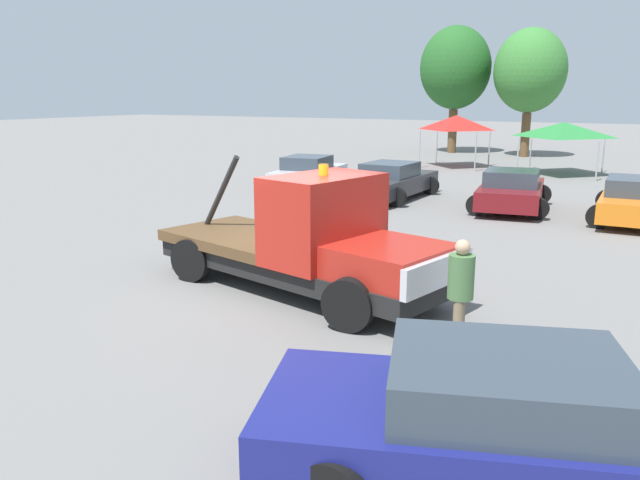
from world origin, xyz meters
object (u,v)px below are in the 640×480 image
at_px(foreground_car, 527,425).
at_px(parked_car_charcoal, 392,181).
at_px(parked_car_maroon, 511,190).
at_px(canopy_tent_green, 564,130).
at_px(tow_truck, 312,244).
at_px(person_near_truck, 461,288).
at_px(canopy_tent_red, 456,123).
at_px(tree_left, 530,71).
at_px(parked_car_silver, 309,173).
at_px(tree_center, 455,68).
at_px(parked_car_orange, 634,200).

xyz_separation_m(foreground_car, parked_car_charcoal, (-7.50, 15.50, -0.00)).
height_order(parked_car_maroon, canopy_tent_green, canopy_tent_green).
height_order(tow_truck, canopy_tent_green, tow_truck).
height_order(person_near_truck, canopy_tent_red, canopy_tent_red).
relative_size(parked_car_maroon, tree_left, 0.60).
bearing_deg(foreground_car, canopy_tent_green, 78.42).
bearing_deg(parked_car_silver, tow_truck, -158.27).
distance_m(parked_car_maroon, tree_center, 21.41).
bearing_deg(foreground_car, parked_car_charcoal, 97.65).
bearing_deg(canopy_tent_red, foreground_car, -72.57).
bearing_deg(foreground_car, canopy_tent_red, 89.24).
distance_m(person_near_truck, parked_car_orange, 12.21).
relative_size(tow_truck, canopy_tent_green, 1.90).
bearing_deg(tree_center, canopy_tent_green, -48.17).
height_order(parked_car_charcoal, tree_left, tree_left).
xyz_separation_m(canopy_tent_red, tree_center, (-2.49, 7.99, 3.05)).
xyz_separation_m(parked_car_silver, tree_left, (5.19, 17.84, 4.43)).
bearing_deg(canopy_tent_green, parked_car_silver, -130.82).
bearing_deg(parked_car_maroon, parked_car_silver, 76.21).
distance_m(parked_car_silver, canopy_tent_green, 12.86).
bearing_deg(tow_truck, parked_car_maroon, 96.22).
bearing_deg(tree_left, tree_center, 172.57).
xyz_separation_m(canopy_tent_green, tree_center, (-7.86, 8.79, 3.24)).
distance_m(parked_car_silver, parked_car_orange, 11.86).
height_order(person_near_truck, tree_left, tree_left).
relative_size(foreground_car, tree_left, 0.74).
bearing_deg(tree_center, tow_truck, -78.53).
bearing_deg(tow_truck, parked_car_silver, 133.43).
bearing_deg(tow_truck, person_near_truck, -9.40).
distance_m(canopy_tent_green, tree_center, 12.23).
xyz_separation_m(parked_car_charcoal, parked_car_maroon, (4.32, -0.30, -0.00)).
xyz_separation_m(person_near_truck, parked_car_silver, (-9.87, 13.27, -0.34)).
bearing_deg(tow_truck, tree_left, 106.97).
bearing_deg(parked_car_silver, parked_car_maroon, -104.35).
bearing_deg(canopy_tent_red, tree_left, 73.25).
distance_m(tow_truck, canopy_tent_green, 21.62).
height_order(foreground_car, tree_left, tree_left).
distance_m(foreground_car, tree_center, 36.60).
height_order(parked_car_silver, parked_car_orange, same).
relative_size(tow_truck, foreground_car, 1.18).
height_order(person_near_truck, parked_car_charcoal, person_near_truck).
bearing_deg(tree_left, canopy_tent_red, -106.75).
bearing_deg(canopy_tent_red, parked_car_orange, -52.91).
height_order(parked_car_silver, parked_car_charcoal, same).
xyz_separation_m(foreground_car, parked_car_silver, (-11.34, 16.18, -0.00)).
distance_m(foreground_car, person_near_truck, 3.28).
bearing_deg(foreground_car, person_near_truck, 98.62).
xyz_separation_m(canopy_tent_red, canopy_tent_green, (5.37, -0.80, -0.19)).
xyz_separation_m(tow_truck, parked_car_charcoal, (-2.80, 11.17, -0.32)).
relative_size(parked_car_charcoal, parked_car_orange, 1.01).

